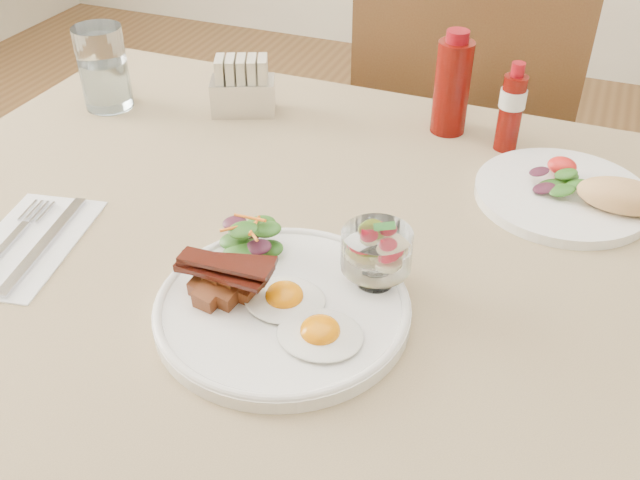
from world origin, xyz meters
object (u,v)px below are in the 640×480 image
main_plate (283,309)px  ketchup_bottle (452,86)px  chair_far (461,157)px  fruit_cup (377,250)px  table (361,298)px  hot_sauce_bottle (511,108)px  second_plate (577,193)px  sugar_caddy (243,89)px  water_glass (104,73)px

main_plate → ketchup_bottle: (0.06, 0.49, 0.07)m
chair_far → fruit_cup: (0.04, -0.75, 0.29)m
table → hot_sauce_bottle: size_ratio=9.74×
chair_far → hot_sauce_bottle: bearing=-71.3°
chair_far → second_plate: 0.58m
chair_far → sugar_caddy: (-0.30, -0.39, 0.27)m
table → water_glass: size_ratio=9.84×
fruit_cup → sugar_caddy: size_ratio=0.68×
table → ketchup_bottle: (0.02, 0.34, 0.16)m
main_plate → sugar_caddy: (-0.26, 0.43, 0.03)m
chair_far → sugar_caddy: 0.56m
table → ketchup_bottle: 0.37m
second_plate → sugar_caddy: size_ratio=2.14×
second_plate → water_glass: water_glass is taller
chair_far → sugar_caddy: size_ratio=7.96×
chair_far → main_plate: (-0.04, -0.82, 0.24)m
fruit_cup → hot_sauce_bottle: (0.08, 0.39, 0.01)m
chair_far → second_plate: (0.23, -0.47, 0.24)m
water_glass → table: bearing=-21.8°
main_plate → fruit_cup: fruit_cup is taller
main_plate → water_glass: (-0.48, 0.37, 0.05)m
table → hot_sauce_bottle: (0.12, 0.31, 0.15)m
second_plate → hot_sauce_bottle: hot_sauce_bottle is taller
table → water_glass: 0.58m
table → sugar_caddy: 0.43m
table → second_plate: 0.32m
chair_far → main_plate: bearing=-92.8°
main_plate → fruit_cup: size_ratio=3.53×
fruit_cup → second_plate: (0.19, 0.28, -0.04)m
water_glass → ketchup_bottle: bearing=12.8°
table → fruit_cup: (0.04, -0.08, 0.15)m
fruit_cup → water_glass: water_glass is taller
table → chair_far: (0.00, 0.66, -0.14)m
fruit_cup → water_glass: 0.64m
ketchup_bottle → sugar_caddy: size_ratio=1.39×
chair_far → fruit_cup: 0.80m
chair_far → ketchup_bottle: bearing=-85.8°
chair_far → main_plate: size_ratio=3.32×
second_plate → water_glass: size_ratio=1.85×
table → main_plate: bearing=-104.3°
chair_far → water_glass: 0.75m
hot_sauce_bottle → sugar_caddy: (-0.42, -0.04, -0.02)m
ketchup_bottle → table: bearing=-94.1°
main_plate → second_plate: second_plate is taller
chair_far → main_plate: chair_far is taller
chair_far → water_glass: (-0.52, -0.45, 0.29)m
fruit_cup → sugar_caddy: 0.50m
table → chair_far: 0.68m
ketchup_bottle → water_glass: size_ratio=1.20×
ketchup_bottle → sugar_caddy: (-0.33, -0.06, -0.03)m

